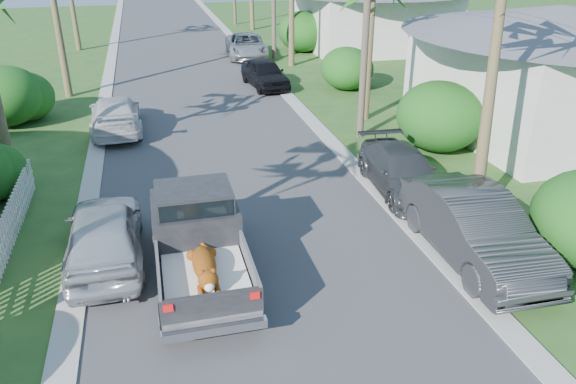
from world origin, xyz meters
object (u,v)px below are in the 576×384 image
object	(u,v)px
house_right_near	(551,75)
parked_car_lf	(116,115)
pickup_truck	(197,234)
utility_pole_b	(367,14)
parked_car_rf	(265,74)
parked_car_rd	(247,46)
parked_car_rm	(402,172)
parked_car_rn	(474,228)
house_right_far	(375,16)
parked_car_ln	(104,234)

from	to	relation	value
house_right_near	parked_car_lf	bearing A→B (deg)	166.66
pickup_truck	utility_pole_b	xyz separation A→B (m)	(7.09, 8.13, 3.59)
parked_car_rf	parked_car_rd	bearing A→B (deg)	80.48
pickup_truck	parked_car_rm	bearing A→B (deg)	25.01
parked_car_rf	parked_car_rm	bearing A→B (deg)	-90.21
parked_car_rf	house_right_near	distance (m)	13.36
parked_car_rm	house_right_near	xyz separation A→B (m)	(8.00, 4.10, 1.58)
parked_car_rn	parked_car_rf	distance (m)	17.57
house_right_far	parked_car_rf	bearing A→B (deg)	-137.47
parked_car_rm	parked_car_rf	world-z (taller)	parked_car_rf
parked_car_rd	parked_car_lf	bearing A→B (deg)	-116.06
parked_car_rf	parked_car_rd	distance (m)	7.65
parked_car_rf	pickup_truck	bearing A→B (deg)	-113.28
parked_car_rf	parked_car_lf	size ratio (longest dim) A/B	0.87
house_right_near	house_right_far	distance (m)	18.00
pickup_truck	parked_car_rd	size ratio (longest dim) A/B	1.00
parked_car_rm	parked_car_lf	distance (m)	11.77
parked_car_rn	utility_pole_b	size ratio (longest dim) A/B	0.56
parked_car_rd	parked_car_lf	distance (m)	15.15
pickup_truck	parked_car_lf	size ratio (longest dim) A/B	1.08
parked_car_rm	house_right_near	size ratio (longest dim) A/B	0.49
parked_car_ln	parked_car_rf	bearing A→B (deg)	-115.72
parked_car_rm	parked_car_rf	size ratio (longest dim) A/B	1.07
parked_car_rn	parked_car_rm	size ratio (longest dim) A/B	1.14
pickup_truck	parked_car_rn	distance (m)	6.57
utility_pole_b	parked_car_rn	bearing A→B (deg)	-93.76
pickup_truck	house_right_far	bearing A→B (deg)	60.03
parked_car_lf	parked_car_rn	bearing A→B (deg)	123.63
parked_car_rd	house_right_far	distance (m)	9.11
parked_car_rm	house_right_far	world-z (taller)	house_right_far
parked_car_ln	house_right_far	bearing A→B (deg)	-125.34
house_right_far	house_right_near	bearing A→B (deg)	-90.00
pickup_truck	house_right_far	distance (m)	29.03
parked_car_ln	parked_car_lf	size ratio (longest dim) A/B	0.93
pickup_truck	parked_car_rd	bearing A→B (deg)	77.07
house_right_near	house_right_far	size ratio (longest dim) A/B	1.00
parked_car_rm	parked_car_lf	size ratio (longest dim) A/B	0.93
house_right_near	utility_pole_b	distance (m)	7.84
parked_car_rm	utility_pole_b	bearing A→B (deg)	86.50
parked_car_rn	house_right_far	distance (m)	27.37
parked_car_ln	house_right_near	distance (m)	17.75
parked_car_ln	utility_pole_b	bearing A→B (deg)	-143.06
parked_car_ln	house_right_far	world-z (taller)	house_right_far
parked_car_rm	parked_car_ln	xyz separation A→B (m)	(-8.60, -2.02, 0.11)
pickup_truck	parked_car_rn	bearing A→B (deg)	-8.85
parked_car_rn	parked_car_rf	xyz separation A→B (m)	(-1.40, 17.52, -0.13)
parked_car_lf	parked_car_rm	bearing A→B (deg)	135.11
parked_car_ln	utility_pole_b	xyz separation A→B (m)	(9.20, 7.12, 3.85)
house_right_near	parked_car_ln	bearing A→B (deg)	-159.76
parked_car_rm	parked_car_rf	xyz separation A→B (m)	(-1.40, 13.48, 0.06)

